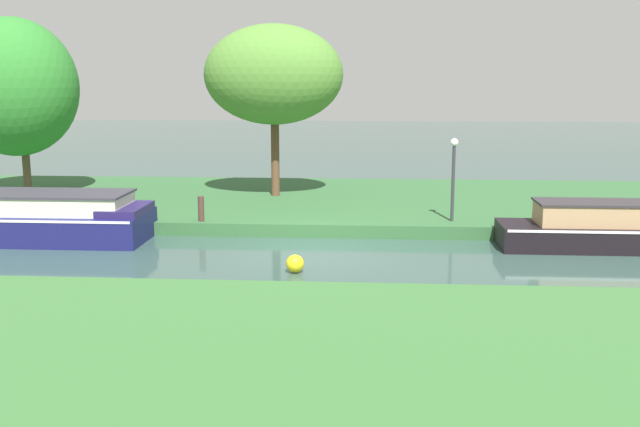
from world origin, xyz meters
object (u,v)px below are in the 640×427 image
willow_tree_left (14,87)px  black_barge (619,229)px  willow_tree_centre (273,75)px  mooring_post_near (201,209)px  lamp_post (454,168)px  navy_narrowboat (41,219)px  channel_buoy (295,264)px

willow_tree_left → black_barge: bearing=-16.0°
willow_tree_centre → mooring_post_near: willow_tree_centre is taller
willow_tree_centre → lamp_post: bearing=-35.1°
navy_narrowboat → willow_tree_centre: willow_tree_centre is taller
willow_tree_left → lamp_post: bearing=-14.6°
navy_narrowboat → willow_tree_left: size_ratio=1.01×
willow_tree_left → mooring_post_near: 9.72m
willow_tree_centre → lamp_post: size_ratio=2.45×
black_barge → mooring_post_near: (-11.99, 1.13, 0.22)m
navy_narrowboat → willow_tree_left: willow_tree_left is taller
willow_tree_centre → black_barge: bearing=-29.5°
lamp_post → channel_buoy: size_ratio=5.62×
navy_narrowboat → mooring_post_near: 4.61m
willow_tree_centre → mooring_post_near: bearing=-109.0°
black_barge → mooring_post_near: 12.05m
channel_buoy → mooring_post_near: bearing=128.1°
black_barge → willow_tree_left: size_ratio=1.01×
navy_narrowboat → lamp_post: lamp_post is taller
willow_tree_left → channel_buoy: willow_tree_left is taller
black_barge → willow_tree_left: 20.95m
black_barge → willow_tree_centre: 12.62m
mooring_post_near → channel_buoy: mooring_post_near is taller
mooring_post_near → black_barge: bearing=-5.4°
navy_narrowboat → lamp_post: bearing=7.9°
willow_tree_left → channel_buoy: bearing=-38.2°
navy_narrowboat → mooring_post_near: bearing=14.2°
willow_tree_centre → navy_narrowboat: bearing=-136.1°
willow_tree_centre → channel_buoy: 10.14m
lamp_post → mooring_post_near: 7.71m
mooring_post_near → willow_tree_left: bearing=149.8°
lamp_post → willow_tree_centre: bearing=144.9°
black_barge → willow_tree_centre: bearing=150.5°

